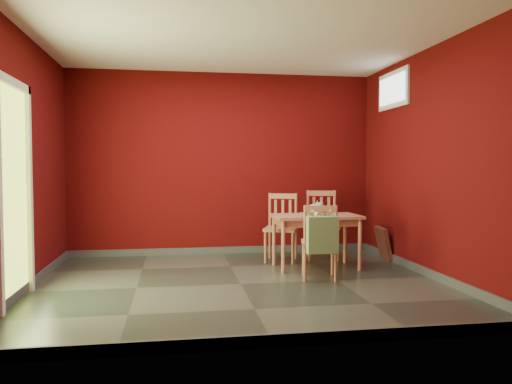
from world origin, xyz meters
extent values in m
plane|color=#2D342D|center=(0.00, 0.00, 0.00)|extent=(4.50, 4.50, 0.00)
plane|color=#4B0708|center=(0.00, 2.00, 1.35)|extent=(4.50, 0.00, 4.50)
plane|color=#4B0708|center=(0.00, -2.00, 1.35)|extent=(4.50, 0.00, 4.50)
plane|color=#4B0708|center=(-2.25, 0.00, 1.35)|extent=(0.00, 4.00, 4.00)
plane|color=#4B0708|center=(2.25, 0.00, 1.35)|extent=(0.00, 4.00, 4.00)
plane|color=white|center=(0.00, 0.00, 2.70)|extent=(4.50, 4.50, 0.00)
cube|color=#3F4244|center=(0.00, 1.99, 0.05)|extent=(4.50, 0.02, 0.10)
cube|color=#3F4244|center=(0.00, -1.99, 0.05)|extent=(4.50, 0.02, 0.10)
cube|color=#3F4244|center=(-2.24, 0.00, 0.05)|extent=(0.03, 4.00, 0.10)
cube|color=#3F4244|center=(2.24, 0.00, 0.05)|extent=(0.03, 4.00, 0.10)
cube|color=#B7D838|center=(-2.24, -0.40, 1.02)|extent=(0.02, 0.85, 2.05)
cube|color=white|center=(-2.21, 0.06, 1.06)|extent=(0.06, 0.08, 2.13)
cube|color=white|center=(-2.21, -0.40, 2.09)|extent=(0.06, 1.01, 0.08)
cube|color=white|center=(2.23, 1.00, 2.35)|extent=(0.03, 0.90, 0.50)
cube|color=white|center=(2.21, 1.00, 2.35)|extent=(0.02, 0.76, 0.36)
cube|color=silver|center=(1.60, 1.99, 0.30)|extent=(0.08, 0.02, 0.12)
cube|color=#B06852|center=(1.08, 0.73, 0.67)|extent=(1.11, 0.66, 0.04)
cube|color=#B06852|center=(1.08, 0.73, 0.60)|extent=(0.99, 0.55, 0.09)
cylinder|color=#B06852|center=(0.59, 0.46, 0.32)|extent=(0.05, 0.05, 0.65)
cylinder|color=#B06852|center=(0.58, 0.99, 0.32)|extent=(0.05, 0.05, 0.65)
cylinder|color=#B06852|center=(1.57, 0.47, 0.32)|extent=(0.05, 0.05, 0.65)
cylinder|color=#B06852|center=(1.57, 1.00, 0.32)|extent=(0.05, 0.05, 0.65)
cube|color=olive|center=(1.08, 0.73, 0.69)|extent=(0.29, 0.59, 0.01)
cube|color=olive|center=(1.08, 0.44, 0.54)|extent=(0.28, 0.01, 0.29)
cube|color=#B06852|center=(0.73, 1.27, 0.44)|extent=(0.56, 0.56, 0.04)
cylinder|color=#B06852|center=(0.49, 1.16, 0.21)|extent=(0.04, 0.04, 0.42)
cylinder|color=#B06852|center=(0.62, 1.51, 0.21)|extent=(0.04, 0.04, 0.42)
cylinder|color=#B06852|center=(0.84, 1.03, 0.21)|extent=(0.04, 0.04, 0.42)
cylinder|color=#B06852|center=(0.97, 1.38, 0.21)|extent=(0.04, 0.04, 0.42)
cylinder|color=#B06852|center=(0.62, 1.51, 0.70)|extent=(0.04, 0.04, 0.47)
cylinder|color=#B06852|center=(0.97, 1.38, 0.70)|extent=(0.04, 0.04, 0.47)
cube|color=#B06852|center=(0.80, 1.44, 0.89)|extent=(0.38, 0.17, 0.07)
cube|color=#B06852|center=(0.70, 1.48, 0.66)|extent=(0.04, 0.03, 0.36)
cube|color=#B06852|center=(0.80, 1.44, 0.66)|extent=(0.04, 0.03, 0.36)
cube|color=#B06852|center=(0.89, 1.41, 0.66)|extent=(0.04, 0.03, 0.36)
cube|color=#B06852|center=(1.35, 1.33, 0.46)|extent=(0.53, 0.53, 0.04)
cylinder|color=#B06852|center=(1.12, 1.18, 0.22)|extent=(0.04, 0.04, 0.44)
cylinder|color=#B06852|center=(1.20, 1.56, 0.22)|extent=(0.04, 0.04, 0.44)
cylinder|color=#B06852|center=(1.50, 1.10, 0.22)|extent=(0.04, 0.04, 0.44)
cylinder|color=#B06852|center=(1.57, 1.48, 0.22)|extent=(0.04, 0.04, 0.44)
cylinder|color=#B06852|center=(1.20, 1.56, 0.72)|extent=(0.04, 0.04, 0.48)
cylinder|color=#B06852|center=(1.57, 1.48, 0.72)|extent=(0.04, 0.04, 0.48)
cube|color=#B06852|center=(1.38, 1.52, 0.92)|extent=(0.41, 0.12, 0.08)
cube|color=#B06852|center=(1.28, 1.54, 0.68)|extent=(0.04, 0.03, 0.38)
cube|color=#B06852|center=(1.38, 1.52, 0.68)|extent=(0.04, 0.03, 0.38)
cube|color=#B06852|center=(1.49, 1.50, 0.68)|extent=(0.04, 0.03, 0.38)
cube|color=#B06852|center=(0.95, 0.16, 0.41)|extent=(0.48, 0.48, 0.04)
cylinder|color=#B06852|center=(1.16, 0.29, 0.20)|extent=(0.03, 0.03, 0.40)
cylinder|color=#B06852|center=(1.08, -0.05, 0.20)|extent=(0.03, 0.03, 0.40)
cylinder|color=#B06852|center=(0.82, 0.36, 0.20)|extent=(0.03, 0.03, 0.40)
cylinder|color=#B06852|center=(0.74, 0.02, 0.20)|extent=(0.03, 0.03, 0.40)
cylinder|color=#B06852|center=(1.08, -0.05, 0.65)|extent=(0.03, 0.03, 0.43)
cylinder|color=#B06852|center=(0.74, 0.02, 0.65)|extent=(0.03, 0.03, 0.43)
cube|color=#B06852|center=(0.91, -0.01, 0.83)|extent=(0.37, 0.11, 0.07)
cube|color=#B06852|center=(1.01, -0.03, 0.61)|extent=(0.04, 0.03, 0.34)
cube|color=#B06852|center=(0.91, -0.01, 0.61)|extent=(0.04, 0.03, 0.34)
cube|color=#B06852|center=(0.82, 0.01, 0.61)|extent=(0.04, 0.03, 0.34)
cube|color=#6E9863|center=(0.91, -0.09, 0.54)|extent=(0.35, 0.11, 0.41)
cylinder|color=#6E9863|center=(0.82, -0.03, 0.81)|extent=(0.02, 0.17, 0.02)
cylinder|color=#6E9863|center=(1.01, -0.03, 0.81)|extent=(0.02, 0.17, 0.02)
cube|color=#592921|center=(2.19, 1.17, 0.23)|extent=(0.20, 0.47, 0.46)
cube|color=black|center=(2.19, 1.17, 0.23)|extent=(0.13, 0.33, 0.32)
camera|label=1|loc=(-0.71, -5.44, 1.29)|focal=35.00mm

